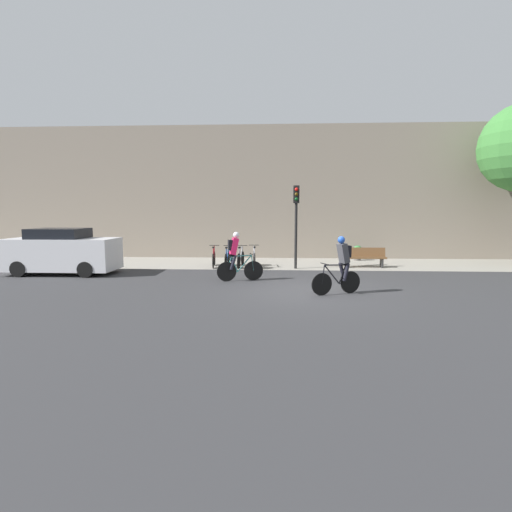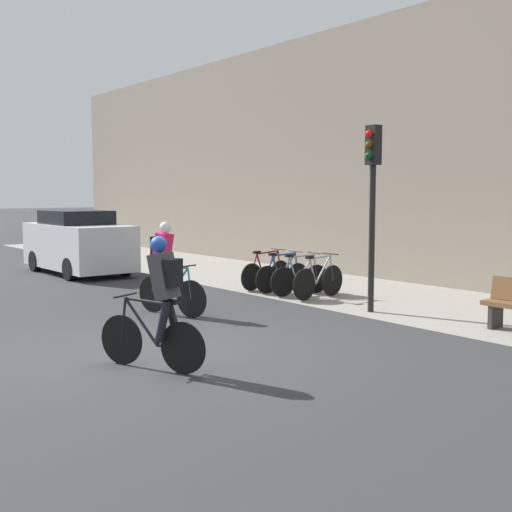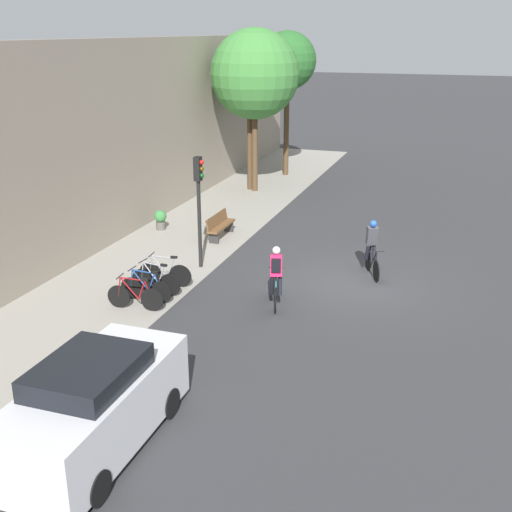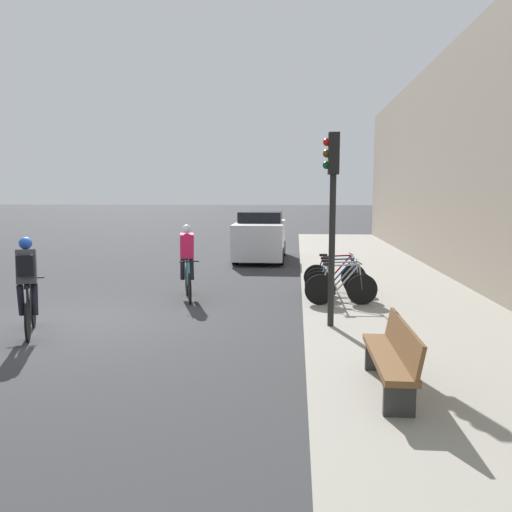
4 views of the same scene
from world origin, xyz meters
TOP-DOWN VIEW (x-y plane):
  - ground at (0.00, 0.00)m, footprint 200.00×200.00m
  - kerb_strip at (0.00, 6.75)m, footprint 44.00×4.50m
  - building_facade at (0.00, 9.30)m, footprint 44.00×0.60m
  - cyclist_pink at (-2.55, 1.72)m, footprint 1.66×0.62m
  - cyclist_grey at (0.91, -0.37)m, footprint 1.57×0.74m
  - parked_bike_0 at (-3.94, 5.37)m, footprint 0.46×1.65m
  - parked_bike_1 at (-3.33, 5.38)m, footprint 0.46×1.62m
  - parked_bike_2 at (-2.71, 5.38)m, footprint 0.46×1.64m
  - parked_bike_3 at (-2.09, 5.38)m, footprint 0.46×1.67m
  - traffic_light_pole at (-0.23, 5.01)m, footprint 0.26×0.30m
  - parked_car at (-9.74, 2.99)m, footprint 4.30×1.84m

SIDE VIEW (x-z plane):
  - ground at x=0.00m, z-range 0.00..0.00m
  - kerb_strip at x=0.00m, z-range 0.00..0.01m
  - parked_bike_1 at x=-3.33m, z-range -0.09..0.88m
  - parked_bike_0 at x=-3.94m, z-range -0.09..0.88m
  - parked_bike_2 at x=-2.71m, z-range -0.08..0.89m
  - parked_bike_3 at x=-2.09m, z-range -0.08..0.91m
  - parked_car at x=-9.74m, z-range -0.03..1.82m
  - cyclist_pink at x=-2.55m, z-range 0.05..1.84m
  - cyclist_grey at x=0.91m, z-range 0.05..1.84m
  - traffic_light_pole at x=-0.23m, z-range 0.70..4.35m
  - building_facade at x=0.00m, z-range 0.00..7.10m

